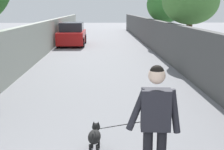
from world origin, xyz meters
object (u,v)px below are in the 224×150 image
at_px(tree_right_distant, 166,5).
at_px(dog, 95,136).
at_px(person_skateboarder, 156,118).
at_px(car_near, 72,35).
at_px(tree_right_near, 191,2).

height_order(tree_right_distant, dog, tree_right_distant).
bearing_deg(person_skateboarder, car_near, 8.66).
bearing_deg(tree_right_distant, dog, 164.22).
height_order(person_skateboarder, dog, person_skateboarder).
relative_size(person_skateboarder, dog, 1.02).
distance_m(tree_right_near, tree_right_distant, 6.00).
distance_m(person_skateboarder, car_near, 17.73).
bearing_deg(person_skateboarder, dog, 31.79).
relative_size(person_skateboarder, car_near, 0.42).
bearing_deg(person_skateboarder, tree_right_near, -17.71).
bearing_deg(dog, tree_right_distant, -15.78).
height_order(tree_right_distant, car_near, tree_right_distant).
distance_m(tree_right_distant, person_skateboarder, 17.39).
xyz_separation_m(dog, car_near, (16.21, 1.85, 0.44)).
xyz_separation_m(tree_right_near, car_near, (6.59, 6.16, -2.06)).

